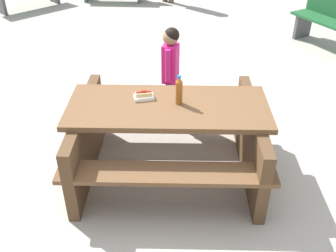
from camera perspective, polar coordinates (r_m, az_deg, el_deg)
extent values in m
plane|color=#ADA599|center=(3.91, 0.00, -6.43)|extent=(30.00, 30.00, 0.00)
cube|color=brown|center=(3.49, 0.00, 2.74)|extent=(1.95, 1.28, 0.05)
cube|color=brown|center=(3.20, -0.23, -6.97)|extent=(1.80, 0.83, 0.04)
cube|color=brown|center=(4.12, 0.18, 3.20)|extent=(1.80, 0.83, 0.04)
cube|color=#4D3520|center=(3.79, -11.89, -2.06)|extent=(0.53, 1.36, 0.70)
cube|color=#4D3520|center=(3.76, 11.98, -2.37)|extent=(0.53, 1.36, 0.70)
cylinder|color=brown|center=(3.45, 1.62, 4.89)|extent=(0.06, 0.06, 0.22)
cone|color=brown|center=(3.39, 1.65, 6.80)|extent=(0.06, 0.06, 0.04)
cylinder|color=blue|center=(3.37, 1.66, 7.24)|extent=(0.03, 0.03, 0.02)
cube|color=white|center=(3.57, -3.56, 4.22)|extent=(0.21, 0.19, 0.03)
cube|color=#D8B272|center=(3.56, -3.58, 4.68)|extent=(0.16, 0.13, 0.04)
cylinder|color=maroon|center=(3.55, -3.59, 4.94)|extent=(0.13, 0.10, 0.03)
ellipsoid|color=maroon|center=(3.54, -3.59, 5.11)|extent=(0.07, 0.06, 0.01)
cylinder|color=#262633|center=(4.48, 0.16, 3.32)|extent=(0.08, 0.08, 0.51)
cylinder|color=#262633|center=(4.57, 0.53, 4.01)|extent=(0.08, 0.08, 0.51)
cube|color=#D11E72|center=(4.31, 0.36, 9.13)|extent=(0.17, 0.18, 0.43)
cylinder|color=#D11E72|center=(4.21, -0.02, 8.81)|extent=(0.06, 0.06, 0.37)
cylinder|color=#D11E72|center=(4.40, 0.73, 9.95)|extent=(0.06, 0.06, 0.37)
sphere|color=#997051|center=(4.19, 0.38, 12.89)|extent=(0.17, 0.17, 0.17)
sphere|color=black|center=(4.18, 0.55, 13.14)|extent=(0.16, 0.16, 0.16)
cube|color=#1E592D|center=(6.99, 23.01, 13.65)|extent=(1.39, 1.29, 0.04)
cube|color=#4C4C51|center=(7.42, 19.12, 13.65)|extent=(0.28, 0.31, 0.41)
cube|color=#4C4C51|center=(8.99, -23.26, 16.11)|extent=(0.35, 0.22, 0.41)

